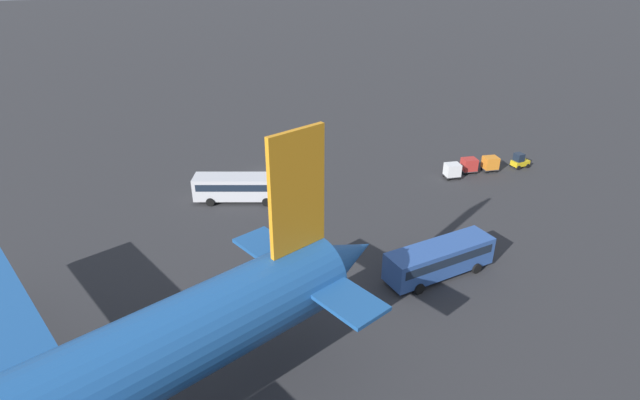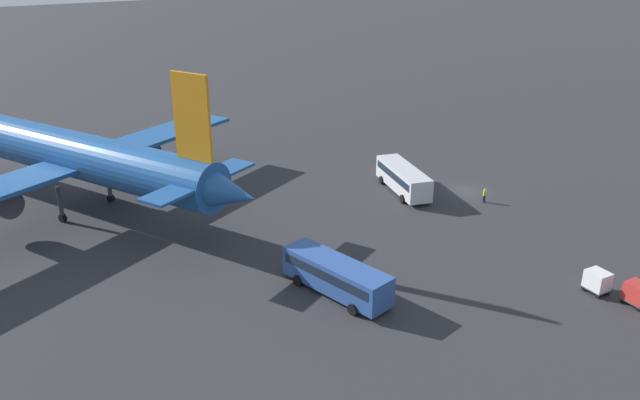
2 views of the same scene
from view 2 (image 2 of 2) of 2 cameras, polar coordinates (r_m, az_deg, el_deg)
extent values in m
plane|color=#2D2D30|center=(79.80, 13.18, 0.81)|extent=(600.00, 600.00, 0.00)
cylinder|color=#1E5193|center=(76.03, -22.14, 4.06)|extent=(41.49, 23.01, 5.20)
cone|color=#1E5193|center=(59.62, -8.50, 0.70)|extent=(8.11, 7.10, 4.68)
cube|color=#1E5193|center=(82.28, -14.23, 5.87)|extent=(13.52, 20.45, 0.44)
cube|color=orange|center=(59.92, -11.63, 7.41)|extent=(4.08, 2.16, 8.33)
cube|color=#1E5193|center=(61.50, -10.89, 1.74)|extent=(8.46, 13.55, 0.28)
cylinder|color=#38383D|center=(81.73, -16.25, 4.34)|extent=(5.92, 4.79, 2.86)
cylinder|color=#38383D|center=(74.03, -22.65, -0.37)|extent=(0.50, 0.50, 4.16)
cylinder|color=black|center=(74.63, -22.47, -1.53)|extent=(1.03, 0.83, 0.90)
cylinder|color=#38383D|center=(77.77, -18.72, 1.26)|extent=(0.50, 0.50, 4.16)
cylinder|color=black|center=(78.35, -18.57, 0.15)|extent=(1.03, 0.83, 0.90)
cube|color=silver|center=(77.55, 7.62, 2.01)|extent=(11.12, 5.84, 2.72)
cube|color=#192333|center=(77.39, 7.64, 2.34)|extent=(10.31, 5.63, 0.87)
cylinder|color=black|center=(80.30, 5.63, 1.83)|extent=(1.04, 0.57, 1.00)
cylinder|color=black|center=(81.43, 7.60, 2.04)|extent=(1.04, 0.57, 1.00)
cylinder|color=black|center=(74.62, 7.54, 0.10)|extent=(1.04, 0.57, 1.00)
cylinder|color=black|center=(75.84, 9.62, 0.35)|extent=(1.04, 0.57, 1.00)
cube|color=#2D5199|center=(54.72, 1.49, -6.89)|extent=(11.19, 4.98, 2.70)
cube|color=#192333|center=(54.49, 1.49, -6.46)|extent=(10.35, 4.84, 0.86)
cylinder|color=black|center=(56.53, -2.07, -7.38)|extent=(1.04, 0.49, 1.00)
cylinder|color=black|center=(58.35, 0.12, -6.35)|extent=(1.04, 0.49, 1.00)
cylinder|color=black|center=(52.48, 3.00, -9.96)|extent=(1.04, 0.49, 1.00)
cylinder|color=black|center=(54.43, 5.17, -8.74)|extent=(1.04, 0.49, 1.00)
cylinder|color=#1E1E2D|center=(76.72, 14.77, 0.11)|extent=(0.32, 0.32, 0.85)
cylinder|color=yellow|center=(76.44, 14.82, 0.63)|extent=(0.38, 0.38, 0.65)
sphere|color=tan|center=(76.29, 14.85, 0.94)|extent=(0.24, 0.24, 0.24)
cube|color=#38383D|center=(60.10, 26.90, -8.22)|extent=(2.13, 1.84, 0.10)
cube|color=#B72D28|center=(59.70, 27.04, -7.51)|extent=(2.03, 1.76, 1.60)
cylinder|color=black|center=(60.08, 25.92, -8.29)|extent=(0.37, 0.15, 0.36)
cylinder|color=black|center=(61.04, 26.64, -7.94)|extent=(0.37, 0.15, 0.36)
cylinder|color=black|center=(59.38, 27.08, -8.89)|extent=(0.37, 0.15, 0.36)
cube|color=#38383D|center=(60.62, 23.91, -7.39)|extent=(2.13, 1.84, 0.10)
cube|color=silver|center=(60.23, 24.04, -6.69)|extent=(2.03, 1.76, 1.60)
cylinder|color=black|center=(60.65, 22.94, -7.46)|extent=(0.37, 0.15, 0.36)
cylinder|color=black|center=(61.57, 23.71, -7.13)|extent=(0.37, 0.15, 0.36)
cylinder|color=black|center=(59.88, 24.05, -8.05)|extent=(0.37, 0.15, 0.36)
cylinder|color=black|center=(60.82, 24.81, -7.70)|extent=(0.37, 0.15, 0.36)
camera|label=1|loc=(61.11, -41.39, 15.97)|focal=28.00mm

